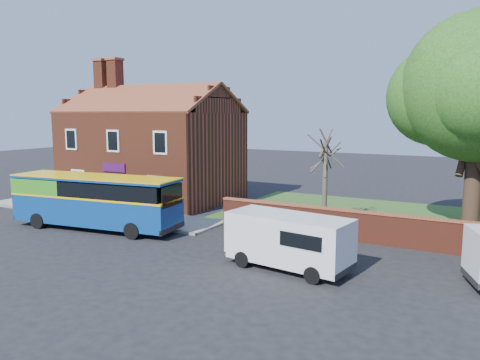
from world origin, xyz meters
The scene contains 9 objects.
ground centered at (0.00, 0.00, 0.00)m, with size 120.00×120.00×0.00m, color black.
pavement centered at (-7.00, 5.75, 0.06)m, with size 18.00×3.50×0.12m, color gray.
kerb centered at (-7.00, 4.00, 0.07)m, with size 18.00×0.15×0.14m, color slate.
grass_strip centered at (13.00, 13.00, 0.02)m, with size 26.00×12.00×0.04m, color #426B28.
shop_building centered at (-7.02, 11.50, 3.41)m, with size 12.30×8.13×10.50m.
boundary_wall centered at (13.00, 7.00, 0.81)m, with size 22.00×0.38×1.60m.
bus centered at (-4.04, 2.54, 1.70)m, with size 10.06×3.73×2.99m.
van_near centered at (8.40, 1.43, 1.27)m, with size 5.40×2.74×2.27m.
bare_tree centered at (7.23, 9.41, 2.72)m, with size 1.99×2.37×5.31m.
Camera 1 is at (15.68, -16.01, 6.41)m, focal length 35.00 mm.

